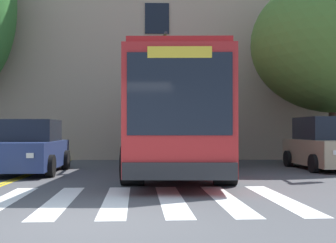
# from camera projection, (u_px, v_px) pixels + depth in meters

# --- Properties ---
(ground_plane) EXTENTS (120.00, 120.00, 0.00)m
(ground_plane) POSITION_uv_depth(u_px,v_px,m) (88.00, 223.00, 7.03)
(ground_plane) COLOR #4C4C4F
(crosswalk) EXTENTS (9.36, 4.48, 0.01)m
(crosswalk) POSITION_uv_depth(u_px,v_px,m) (60.00, 201.00, 9.10)
(crosswalk) COLOR white
(crosswalk) RESTS_ON ground
(lane_line_yellow_inner) EXTENTS (0.12, 36.00, 0.01)m
(lane_line_yellow_inner) POSITION_uv_depth(u_px,v_px,m) (75.00, 157.00, 23.03)
(lane_line_yellow_inner) COLOR gold
(lane_line_yellow_inner) RESTS_ON ground
(lane_line_yellow_outer) EXTENTS (0.12, 36.00, 0.01)m
(lane_line_yellow_outer) POSITION_uv_depth(u_px,v_px,m) (78.00, 157.00, 23.04)
(lane_line_yellow_outer) COLOR gold
(lane_line_yellow_outer) RESTS_ON ground
(city_bus) EXTENTS (3.18, 11.15, 3.38)m
(city_bus) POSITION_uv_depth(u_px,v_px,m) (178.00, 117.00, 15.13)
(city_bus) COLOR #B22323
(city_bus) RESTS_ON ground
(car_navy_near_lane) EXTENTS (2.18, 4.40, 1.71)m
(car_navy_near_lane) POSITION_uv_depth(u_px,v_px,m) (29.00, 149.00, 14.95)
(car_navy_near_lane) COLOR navy
(car_navy_near_lane) RESTS_ON ground
(car_tan_far_lane) EXTENTS (2.19, 4.12, 1.83)m
(car_tan_far_lane) POSITION_uv_depth(u_px,v_px,m) (326.00, 145.00, 16.31)
(car_tan_far_lane) COLOR tan
(car_tan_far_lane) RESTS_ON ground
(traffic_light_overhead) EXTENTS (0.52, 3.50, 5.25)m
(traffic_light_overhead) POSITION_uv_depth(u_px,v_px,m) (161.00, 75.00, 18.04)
(traffic_light_overhead) COLOR #28282D
(traffic_light_overhead) RESTS_ON ground
(street_tree_curbside_large) EXTENTS (9.57, 9.62, 7.48)m
(street_tree_curbside_large) POSITION_uv_depth(u_px,v_px,m) (336.00, 44.00, 18.42)
(street_tree_curbside_large) COLOR brown
(street_tree_curbside_large) RESTS_ON ground
(building_facade) EXTENTS (37.71, 10.03, 12.19)m
(building_facade) POSITION_uv_depth(u_px,v_px,m) (157.00, 46.00, 26.28)
(building_facade) COLOR tan
(building_facade) RESTS_ON ground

